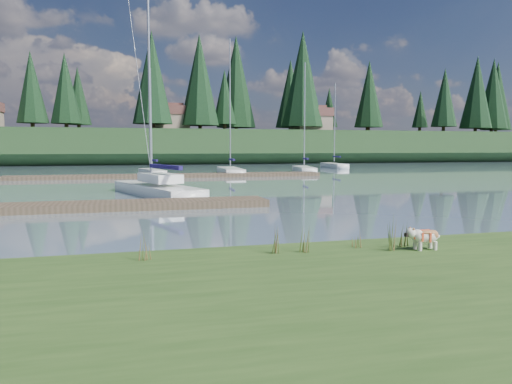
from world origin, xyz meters
name	(u,v)px	position (x,y,z in m)	size (l,w,h in m)	color
ground	(146,178)	(0.00, 30.00, 0.00)	(200.00, 200.00, 0.00)	#7E96AA
bank	(288,325)	(0.00, -6.00, 0.17)	(60.00, 9.00, 0.35)	#324F1D
ridge	(132,147)	(0.00, 73.00, 2.50)	(200.00, 20.00, 5.00)	#1B3318
bulldog	(424,236)	(4.13, -2.93, 0.65)	(0.79, 0.35, 0.48)	silver
sailboat_main	(152,187)	(-0.46, 15.16, 0.42)	(4.61, 9.69, 13.68)	white
dock_near	(72,207)	(-4.00, 9.00, 0.15)	(16.00, 2.00, 0.30)	#4C3D2C
dock_far	(170,176)	(2.00, 30.00, 0.15)	(26.00, 2.20, 0.30)	#4C3D2C
sailboat_bg_2	(151,172)	(0.59, 33.67, 0.33)	(2.29, 6.36, 9.57)	white
sailboat_bg_3	(229,170)	(8.11, 34.92, 0.32)	(2.40, 8.82, 12.72)	white
sailboat_bg_4	(303,169)	(16.05, 35.87, 0.33)	(2.91, 7.60, 11.06)	white
sailboat_bg_5	(332,165)	(23.41, 45.09, 0.32)	(1.95, 7.28, 10.38)	white
weed_0	(276,241)	(0.96, -2.48, 0.62)	(0.17, 0.14, 0.64)	#475B23
weed_1	(307,241)	(1.61, -2.54, 0.59)	(0.17, 0.14, 0.57)	#475B23
weed_2	(391,235)	(3.38, -2.84, 0.68)	(0.17, 0.14, 0.79)	#475B23
weed_3	(145,248)	(-1.68, -2.35, 0.59)	(0.17, 0.14, 0.57)	#475B23
weed_4	(356,239)	(2.83, -2.34, 0.54)	(0.17, 0.14, 0.44)	#475B23
weed_5	(405,236)	(3.91, -2.54, 0.58)	(0.17, 0.14, 0.56)	#475B23
mud_lip	(222,260)	(0.00, -1.60, 0.07)	(60.00, 0.50, 0.14)	#33281C
conifer_3	(65,88)	(-10.00, 72.00, 11.74)	(4.84, 4.84, 12.25)	#382619
conifer_4	(152,77)	(3.00, 66.00, 13.09)	(6.16, 6.16, 15.10)	#382619
conifer_5	(225,97)	(15.00, 70.00, 10.83)	(3.96, 3.96, 10.35)	#382619
conifer_6	(303,79)	(28.00, 68.00, 13.99)	(7.04, 7.04, 17.00)	#382619
conifer_7	(369,94)	(42.00, 71.00, 12.19)	(5.28, 5.28, 13.20)	#382619
conifer_8	(444,98)	(55.00, 67.00, 11.51)	(4.62, 4.62, 11.77)	#382619
conifer_9	(493,94)	(68.00, 70.00, 12.87)	(5.94, 5.94, 14.62)	#382619
house_1	(170,118)	(6.00, 71.00, 7.31)	(6.30, 5.30, 4.65)	gray
house_2	(311,119)	(30.00, 69.00, 7.31)	(6.30, 5.30, 4.65)	gray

